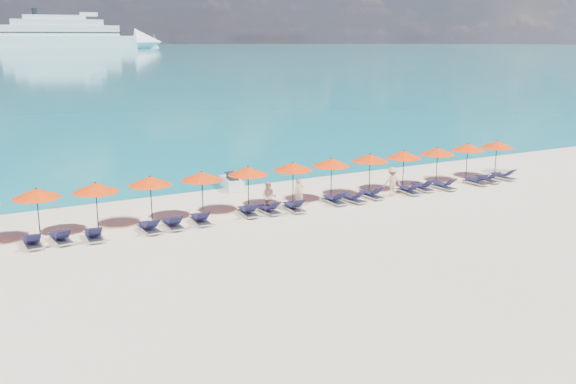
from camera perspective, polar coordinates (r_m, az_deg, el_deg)
ground at (r=29.19m, az=2.85°, el=-3.50°), size 1400.00×1400.00×0.00m
cruise_ship at (r=584.81m, az=-18.05°, el=13.01°), size 142.52×39.31×39.21m
sailboat_near at (r=603.70m, az=-11.65°, el=12.50°), size 5.14×1.71×9.42m
sailboat_far at (r=653.30m, az=-11.78°, el=12.58°), size 6.74×2.25×12.35m
jetski at (r=37.51m, az=-5.02°, el=0.87°), size 1.28×2.52×0.86m
beachgoer_a at (r=33.00m, az=0.98°, el=-0.09°), size 0.56×0.37×1.54m
beachgoer_b at (r=32.08m, az=-1.70°, el=-0.45°), size 0.88×0.81×1.58m
beachgoer_c at (r=35.86m, az=9.24°, el=0.91°), size 1.14×0.70×1.64m
umbrella_2 at (r=29.70m, az=-21.47°, el=-0.11°), size 2.10×2.10×2.28m
umbrella_3 at (r=29.97m, az=-16.74°, el=0.38°), size 2.10×2.10×2.28m
umbrella_4 at (r=30.74m, az=-12.15°, el=0.97°), size 2.10×2.10×2.28m
umbrella_5 at (r=31.39m, az=-7.66°, el=1.41°), size 2.10×2.10×2.28m
umbrella_6 at (r=32.39m, az=-3.57°, el=1.88°), size 2.10×2.10×2.28m
umbrella_7 at (r=33.46m, az=0.45°, el=2.29°), size 2.10×2.10×2.28m
umbrella_8 at (r=34.67m, az=3.89°, el=2.65°), size 2.10×2.10×2.28m
umbrella_9 at (r=36.20m, az=7.31°, el=3.03°), size 2.10×2.10×2.28m
umbrella_10 at (r=37.53m, az=10.27°, el=3.30°), size 2.10×2.10×2.28m
umbrella_11 at (r=39.09m, az=13.16°, el=3.56°), size 2.10×2.10×2.28m
umbrella_12 at (r=41.04m, az=15.69°, el=3.87°), size 2.10×2.10×2.28m
umbrella_13 at (r=42.62m, az=18.08°, el=4.05°), size 2.10×2.10×2.28m
lounger_3 at (r=28.99m, az=-21.78°, el=-4.11°), size 0.65×1.71×0.66m
lounger_4 at (r=29.14m, az=-19.54°, el=-3.83°), size 0.78×1.75×0.66m
lounger_5 at (r=29.09m, az=-16.89°, el=-3.66°), size 0.73×1.74×0.66m
lounger_6 at (r=29.61m, az=-12.24°, el=-3.07°), size 0.72×1.73×0.66m
lounger_7 at (r=29.99m, az=-10.19°, el=-2.76°), size 0.66×1.72×0.66m
lounger_8 at (r=30.50m, az=-7.79°, el=-2.40°), size 0.76×1.75×0.66m
lounger_9 at (r=31.62m, az=-3.57°, el=-1.72°), size 0.79×1.75×0.66m
lounger_10 at (r=31.98m, az=-1.72°, el=-1.53°), size 0.71×1.73×0.66m
lounger_11 at (r=32.41m, az=0.54°, el=-1.32°), size 0.73×1.74×0.66m
lounger_12 at (r=33.95m, az=4.13°, el=-0.67°), size 0.67×1.72×0.66m
lounger_13 at (r=34.35m, az=5.79°, el=-0.53°), size 0.78×1.75×0.66m
lounger_14 at (r=35.31m, az=7.42°, el=-0.19°), size 0.66×1.71×0.66m
lounger_15 at (r=36.64m, az=10.71°, el=0.19°), size 0.76×1.75×0.66m
lounger_16 at (r=37.56m, az=11.85°, el=0.46°), size 0.77×1.75×0.66m
lounger_17 at (r=38.18m, az=13.67°, el=0.57°), size 0.65×1.71×0.66m
lounger_18 at (r=39.91m, az=16.36°, el=0.96°), size 0.64×1.71×0.66m
lounger_19 at (r=40.75m, az=17.31°, el=1.14°), size 0.66×1.72×0.66m
lounger_20 at (r=41.88m, az=18.58°, el=1.37°), size 0.73×1.74×0.66m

